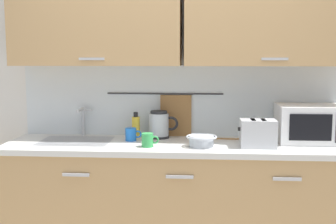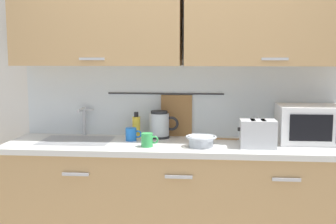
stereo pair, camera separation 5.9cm
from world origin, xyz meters
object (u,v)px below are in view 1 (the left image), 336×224
at_px(wooden_spoon, 230,139).
at_px(mug_by_kettle, 131,134).
at_px(mixing_bowl, 201,140).
at_px(toaster, 258,133).
at_px(dish_soap_bottle, 136,126).
at_px(mug_near_sink, 148,140).
at_px(electric_kettle, 159,125).
at_px(microwave, 309,124).

bearing_deg(wooden_spoon, mug_by_kettle, -172.29).
bearing_deg(mixing_bowl, toaster, 2.46).
distance_m(dish_soap_bottle, wooden_spoon, 0.72).
distance_m(mug_near_sink, wooden_spoon, 0.66).
relative_size(electric_kettle, toaster, 0.89).
xyz_separation_m(mug_near_sink, mug_by_kettle, (-0.15, 0.20, 0.00)).
bearing_deg(microwave, mixing_bowl, -164.27).
distance_m(microwave, mixing_bowl, 0.81).
relative_size(microwave, mug_by_kettle, 3.83).
bearing_deg(mixing_bowl, electric_kettle, 136.80).
xyz_separation_m(microwave, mug_near_sink, (-1.15, -0.25, -0.09)).
xyz_separation_m(electric_kettle, dish_soap_bottle, (-0.18, -0.00, -0.01)).
distance_m(microwave, dish_soap_bottle, 1.28).
relative_size(dish_soap_bottle, mug_near_sink, 1.63).
relative_size(mug_near_sink, mug_by_kettle, 1.00).
bearing_deg(mixing_bowl, wooden_spoon, 51.14).
bearing_deg(dish_soap_bottle, wooden_spoon, -2.14).
height_order(mug_near_sink, mixing_bowl, mug_near_sink).
height_order(mixing_bowl, mug_by_kettle, mug_by_kettle).
bearing_deg(wooden_spoon, toaster, -56.59).
height_order(mug_near_sink, toaster, toaster).
relative_size(mug_near_sink, toaster, 0.47).
bearing_deg(toaster, mug_by_kettle, 170.29).
bearing_deg(dish_soap_bottle, mixing_bowl, -30.72).
bearing_deg(mug_by_kettle, microwave, 2.17).
relative_size(electric_kettle, mug_near_sink, 1.89).
xyz_separation_m(dish_soap_bottle, mixing_bowl, (0.50, -0.30, -0.04)).
xyz_separation_m(microwave, electric_kettle, (-1.10, 0.08, -0.03)).
bearing_deg(dish_soap_bottle, microwave, -3.45).
height_order(electric_kettle, mug_by_kettle, electric_kettle).
bearing_deg(electric_kettle, microwave, -4.12).
bearing_deg(dish_soap_bottle, mug_by_kettle, -97.39).
bearing_deg(mug_near_sink, toaster, 3.73).
height_order(electric_kettle, dish_soap_bottle, electric_kettle).
xyz_separation_m(toaster, mug_by_kettle, (-0.90, 0.15, -0.05)).
distance_m(electric_kettle, mug_near_sink, 0.34).
height_order(mug_near_sink, mug_by_kettle, same).
bearing_deg(toaster, microwave, 27.21).
relative_size(microwave, mug_near_sink, 3.83).
xyz_separation_m(mixing_bowl, toaster, (0.38, 0.02, 0.05)).
distance_m(electric_kettle, dish_soap_bottle, 0.18).
height_order(mug_by_kettle, wooden_spoon, mug_by_kettle).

